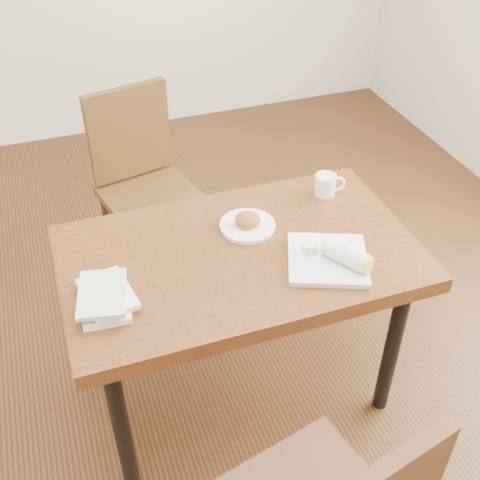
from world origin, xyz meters
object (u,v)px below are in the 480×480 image
object	(u,v)px
chair_far	(143,176)
book_stack	(105,297)
table	(240,270)
coffee_mug	(326,184)
plate_burrito	(333,258)
plate_scone	(248,224)

from	to	relation	value
chair_far	book_stack	xyz separation A→B (m)	(-0.32, -1.02, 0.23)
table	chair_far	distance (m)	0.94
coffee_mug	plate_burrito	world-z (taller)	plate_burrito
chair_far	plate_burrito	distance (m)	1.19
coffee_mug	table	bearing A→B (deg)	-152.60
table	plate_scone	distance (m)	0.17
table	coffee_mug	world-z (taller)	coffee_mug
coffee_mug	plate_burrito	bearing A→B (deg)	-112.51
chair_far	book_stack	bearing A→B (deg)	-107.19
plate_scone	plate_burrito	size ratio (longest dim) A/B	0.59
plate_scone	book_stack	world-z (taller)	plate_scone
plate_scone	plate_burrito	bearing A→B (deg)	-54.27
table	chair_far	world-z (taller)	chair_far
chair_far	book_stack	world-z (taller)	chair_far
table	plate_scone	world-z (taller)	plate_scone
table	coffee_mug	size ratio (longest dim) A/B	10.13
plate_burrito	book_stack	bearing A→B (deg)	175.23
plate_scone	plate_burrito	xyz separation A→B (m)	(0.20, -0.28, 0.01)
table	plate_scone	bearing A→B (deg)	58.90
chair_far	plate_scone	xyz separation A→B (m)	(0.24, -0.80, 0.22)
chair_far	plate_burrito	bearing A→B (deg)	-67.79
plate_burrito	book_stack	xyz separation A→B (m)	(-0.76, 0.06, 0.00)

